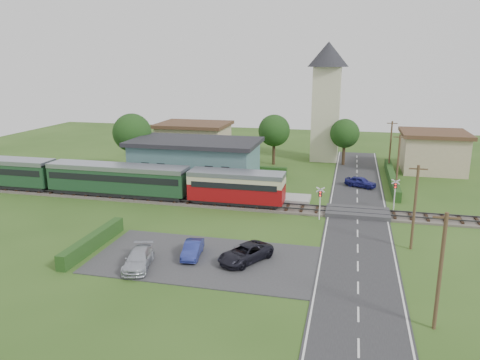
% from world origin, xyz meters
% --- Properties ---
extents(ground, '(120.00, 120.00, 0.00)m').
position_xyz_m(ground, '(0.00, 0.00, 0.00)').
color(ground, '#2D4C19').
extents(railway_track, '(76.00, 3.20, 0.49)m').
position_xyz_m(railway_track, '(0.00, 2.00, 0.11)').
color(railway_track, '#4C443D').
rests_on(railway_track, ground).
extents(road, '(6.00, 70.00, 0.05)m').
position_xyz_m(road, '(10.00, 0.00, 0.03)').
color(road, '#28282B').
rests_on(road, ground).
extents(car_park, '(17.00, 9.00, 0.08)m').
position_xyz_m(car_park, '(-1.50, -12.00, 0.04)').
color(car_park, '#333335').
rests_on(car_park, ground).
extents(crossing_deck, '(6.20, 3.40, 0.45)m').
position_xyz_m(crossing_deck, '(10.00, 2.00, 0.23)').
color(crossing_deck, '#333335').
rests_on(crossing_deck, ground).
extents(platform, '(30.00, 3.00, 0.45)m').
position_xyz_m(platform, '(-10.00, 5.20, 0.23)').
color(platform, gray).
rests_on(platform, ground).
extents(equipment_hut, '(2.30, 2.30, 2.55)m').
position_xyz_m(equipment_hut, '(-18.00, 5.20, 1.75)').
color(equipment_hut, beige).
rests_on(equipment_hut, platform).
extents(station_building, '(16.00, 9.00, 5.30)m').
position_xyz_m(station_building, '(-10.00, 10.99, 2.69)').
color(station_building, '#486E70').
rests_on(station_building, ground).
extents(train, '(43.20, 2.90, 3.40)m').
position_xyz_m(train, '(-19.20, 2.00, 2.18)').
color(train, '#232328').
rests_on(train, ground).
extents(church_tower, '(6.00, 6.00, 17.60)m').
position_xyz_m(church_tower, '(5.00, 28.00, 10.23)').
color(church_tower, beige).
rests_on(church_tower, ground).
extents(house_west, '(10.80, 8.80, 5.50)m').
position_xyz_m(house_west, '(-15.00, 25.00, 2.79)').
color(house_west, tan).
rests_on(house_west, ground).
extents(house_east, '(8.80, 8.80, 5.50)m').
position_xyz_m(house_east, '(20.00, 24.00, 2.80)').
color(house_east, tan).
rests_on(house_east, ground).
extents(hedge_carpark, '(0.80, 9.00, 1.20)m').
position_xyz_m(hedge_carpark, '(-11.00, -12.00, 0.60)').
color(hedge_carpark, '#193814').
rests_on(hedge_carpark, ground).
extents(hedge_roadside, '(0.80, 18.00, 1.20)m').
position_xyz_m(hedge_roadside, '(14.20, 16.00, 0.60)').
color(hedge_roadside, '#193814').
rests_on(hedge_roadside, ground).
extents(hedge_station, '(22.00, 0.80, 1.30)m').
position_xyz_m(hedge_station, '(-10.00, 15.50, 0.65)').
color(hedge_station, '#193814').
rests_on(hedge_station, ground).
extents(tree_a, '(5.20, 5.20, 8.00)m').
position_xyz_m(tree_a, '(-20.00, 14.00, 5.38)').
color(tree_a, '#332316').
rests_on(tree_a, ground).
extents(tree_b, '(4.60, 4.60, 7.34)m').
position_xyz_m(tree_b, '(-2.00, 23.00, 5.02)').
color(tree_b, '#332316').
rests_on(tree_b, ground).
extents(tree_c, '(4.20, 4.20, 6.78)m').
position_xyz_m(tree_c, '(8.00, 25.00, 4.65)').
color(tree_c, '#332316').
rests_on(tree_c, ground).
extents(utility_pole_a, '(1.40, 0.22, 7.00)m').
position_xyz_m(utility_pole_a, '(14.20, -18.00, 3.63)').
color(utility_pole_a, '#473321').
rests_on(utility_pole_a, ground).
extents(utility_pole_b, '(1.40, 0.22, 7.00)m').
position_xyz_m(utility_pole_b, '(14.20, -6.00, 3.63)').
color(utility_pole_b, '#473321').
rests_on(utility_pole_b, ground).
extents(utility_pole_c, '(1.40, 0.22, 7.00)m').
position_xyz_m(utility_pole_c, '(14.20, 10.00, 3.63)').
color(utility_pole_c, '#473321').
rests_on(utility_pole_c, ground).
extents(utility_pole_d, '(1.40, 0.22, 7.00)m').
position_xyz_m(utility_pole_d, '(14.20, 22.00, 3.63)').
color(utility_pole_d, '#473321').
rests_on(utility_pole_d, ground).
extents(crossing_signal_near, '(0.84, 0.28, 3.28)m').
position_xyz_m(crossing_signal_near, '(6.40, -0.41, 2.14)').
color(crossing_signal_near, silver).
rests_on(crossing_signal_near, ground).
extents(crossing_signal_far, '(0.84, 0.28, 3.28)m').
position_xyz_m(crossing_signal_far, '(13.60, 4.39, 2.14)').
color(crossing_signal_far, silver).
rests_on(crossing_signal_far, ground).
extents(streetlamp_west, '(0.30, 0.30, 5.15)m').
position_xyz_m(streetlamp_west, '(-22.00, 20.00, 3.04)').
color(streetlamp_west, '#3F3F47').
rests_on(streetlamp_west, ground).
extents(streetlamp_east, '(0.30, 0.30, 5.15)m').
position_xyz_m(streetlamp_east, '(16.00, 27.00, 3.04)').
color(streetlamp_east, '#3F3F47').
rests_on(streetlamp_east, ground).
extents(car_on_road, '(4.03, 2.86, 1.28)m').
position_xyz_m(car_on_road, '(10.36, 12.72, 0.69)').
color(car_on_road, navy).
rests_on(car_on_road, road).
extents(car_park_blue, '(1.73, 3.72, 1.18)m').
position_xyz_m(car_park_blue, '(-2.54, -11.73, 0.67)').
color(car_park_blue, navy).
rests_on(car_park_blue, car_park).
extents(car_park_silver, '(2.70, 4.65, 1.27)m').
position_xyz_m(car_park_silver, '(-5.77, -14.50, 0.71)').
color(car_park_silver, '#AEB2BD').
rests_on(car_park_silver, car_park).
extents(car_park_dark, '(4.20, 5.10, 1.29)m').
position_xyz_m(car_park_dark, '(1.66, -11.66, 0.73)').
color(car_park_dark, black).
rests_on(car_park_dark, car_park).
extents(pedestrian_near, '(0.73, 0.53, 1.88)m').
position_xyz_m(pedestrian_near, '(-4.27, 4.60, 1.39)').
color(pedestrian_near, gray).
rests_on(pedestrian_near, platform).
extents(pedestrian_far, '(0.81, 0.99, 1.91)m').
position_xyz_m(pedestrian_far, '(-14.20, 5.29, 1.40)').
color(pedestrian_far, gray).
rests_on(pedestrian_far, platform).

